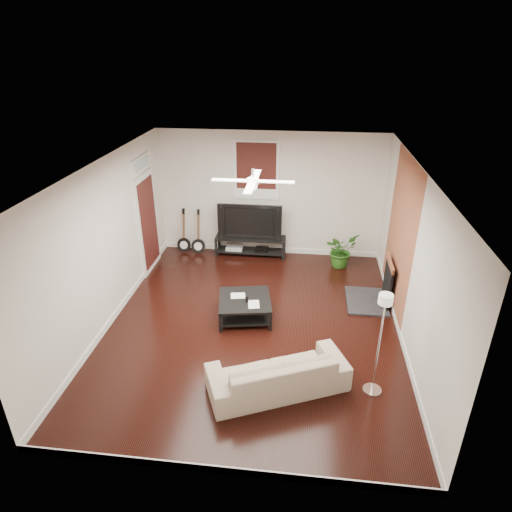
# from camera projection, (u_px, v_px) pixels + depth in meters

# --- Properties ---
(room) EXTENTS (5.01, 6.01, 2.81)m
(room) POSITION_uv_depth(u_px,v_px,m) (253.00, 253.00, 7.16)
(room) COLOR black
(room) RESTS_ON ground
(brick_accent) EXTENTS (0.02, 2.20, 2.80)m
(brick_accent) POSITION_uv_depth(u_px,v_px,m) (400.00, 236.00, 7.79)
(brick_accent) COLOR #A85636
(brick_accent) RESTS_ON floor
(fireplace) EXTENTS (0.80, 1.10, 0.92)m
(fireplace) POSITION_uv_depth(u_px,v_px,m) (377.00, 281.00, 8.23)
(fireplace) COLOR black
(fireplace) RESTS_ON floor
(window_back) EXTENTS (1.00, 0.06, 1.30)m
(window_back) POSITION_uv_depth(u_px,v_px,m) (256.00, 170.00, 9.60)
(window_back) COLOR black
(window_back) RESTS_ON wall_back
(door_left) EXTENTS (0.08, 1.00, 2.50)m
(door_left) POSITION_uv_depth(u_px,v_px,m) (147.00, 214.00, 9.19)
(door_left) COLOR white
(door_left) RESTS_ON wall_left
(tv_stand) EXTENTS (1.60, 0.43, 0.45)m
(tv_stand) POSITION_uv_depth(u_px,v_px,m) (251.00, 246.00, 10.20)
(tv_stand) COLOR black
(tv_stand) RESTS_ON floor
(tv) EXTENTS (1.43, 0.19, 0.82)m
(tv) POSITION_uv_depth(u_px,v_px,m) (250.00, 220.00, 9.94)
(tv) COLOR black
(tv) RESTS_ON tv_stand
(coffee_table) EXTENTS (1.05, 1.05, 0.38)m
(coffee_table) POSITION_uv_depth(u_px,v_px,m) (245.00, 308.00, 7.91)
(coffee_table) COLOR black
(coffee_table) RESTS_ON floor
(sofa) EXTENTS (2.11, 1.49, 0.57)m
(sofa) POSITION_uv_depth(u_px,v_px,m) (278.00, 372.00, 6.25)
(sofa) COLOR tan
(sofa) RESTS_ON floor
(floor_lamp) EXTENTS (0.35, 0.35, 1.61)m
(floor_lamp) POSITION_uv_depth(u_px,v_px,m) (379.00, 345.00, 5.97)
(floor_lamp) COLOR silver
(floor_lamp) RESTS_ON floor
(potted_plant) EXTENTS (0.91, 0.91, 0.76)m
(potted_plant) POSITION_uv_depth(u_px,v_px,m) (341.00, 250.00, 9.64)
(potted_plant) COLOR #28601B
(potted_plant) RESTS_ON floor
(guitar_left) EXTENTS (0.34, 0.26, 1.04)m
(guitar_left) POSITION_uv_depth(u_px,v_px,m) (183.00, 231.00, 10.21)
(guitar_left) COLOR black
(guitar_left) RESTS_ON floor
(guitar_right) EXTENTS (0.32, 0.23, 1.04)m
(guitar_right) POSITION_uv_depth(u_px,v_px,m) (198.00, 233.00, 10.15)
(guitar_right) COLOR black
(guitar_right) RESTS_ON floor
(ceiling_fan) EXTENTS (1.24, 1.24, 0.32)m
(ceiling_fan) POSITION_uv_depth(u_px,v_px,m) (253.00, 181.00, 6.64)
(ceiling_fan) COLOR white
(ceiling_fan) RESTS_ON ceiling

